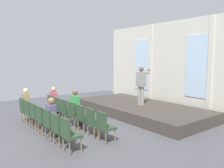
# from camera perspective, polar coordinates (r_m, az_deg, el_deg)

# --- Properties ---
(ground_plane) EXTENTS (14.05, 14.05, 0.00)m
(ground_plane) POSITION_cam_1_polar(r_m,az_deg,el_deg) (8.26, -11.75, -11.11)
(ground_plane) COLOR #4C4C51
(rear_partition) EXTENTS (8.12, 0.14, 4.18)m
(rear_partition) POSITION_cam_1_polar(r_m,az_deg,el_deg) (11.31, 13.49, 4.35)
(rear_partition) COLOR beige
(rear_partition) RESTS_ON ground
(stage_platform) EXTENTS (6.13, 2.88, 0.43)m
(stage_platform) POSITION_cam_1_polar(r_m,az_deg,el_deg) (10.28, 7.01, -6.28)
(stage_platform) COLOR #3F3833
(stage_platform) RESTS_ON ground
(speaker) EXTENTS (0.50, 0.69, 1.67)m
(speaker) POSITION_cam_1_polar(r_m,az_deg,el_deg) (9.99, 7.32, 0.25)
(speaker) COLOR gray
(speaker) RESTS_ON stage_platform
(mic_stand) EXTENTS (0.28, 0.28, 1.55)m
(mic_stand) POSITION_cam_1_polar(r_m,az_deg,el_deg) (10.44, 7.28, -3.00)
(mic_stand) COLOR black
(mic_stand) RESTS_ON stage_platform
(chair_r0_c0) EXTENTS (0.46, 0.44, 0.94)m
(chair_r0_c0) POSITION_cam_1_polar(r_m,az_deg,el_deg) (9.92, -14.51, -5.03)
(chair_r0_c0) COLOR olive
(chair_r0_c0) RESTS_ON ground
(audience_r0_c0) EXTENTS (0.36, 0.39, 1.29)m
(audience_r0_c0) POSITION_cam_1_polar(r_m,az_deg,el_deg) (9.92, -14.10, -3.94)
(audience_r0_c0) COLOR #2D2D33
(audience_r0_c0) RESTS_ON ground
(chair_r0_c1) EXTENTS (0.46, 0.44, 0.94)m
(chair_r0_c1) POSITION_cam_1_polar(r_m,az_deg,el_deg) (9.37, -13.02, -5.67)
(chair_r0_c1) COLOR olive
(chair_r0_c1) RESTS_ON ground
(chair_r0_c2) EXTENTS (0.46, 0.44, 0.94)m
(chair_r0_c2) POSITION_cam_1_polar(r_m,az_deg,el_deg) (8.82, -11.33, -6.37)
(chair_r0_c2) COLOR olive
(chair_r0_c2) RESTS_ON ground
(chair_r0_c3) EXTENTS (0.46, 0.44, 0.94)m
(chair_r0_c3) POSITION_cam_1_polar(r_m,az_deg,el_deg) (8.29, -9.41, -7.17)
(chair_r0_c3) COLOR olive
(chair_r0_c3) RESTS_ON ground
(audience_r0_c3) EXTENTS (0.36, 0.39, 1.38)m
(audience_r0_c3) POSITION_cam_1_polar(r_m,az_deg,el_deg) (8.27, -8.96, -5.56)
(audience_r0_c3) COLOR #2D2D33
(audience_r0_c3) RESTS_ON ground
(chair_r0_c4) EXTENTS (0.46, 0.44, 0.94)m
(chair_r0_c4) POSITION_cam_1_polar(r_m,az_deg,el_deg) (7.77, -7.23, -8.06)
(chair_r0_c4) COLOR olive
(chair_r0_c4) RESTS_ON ground
(chair_r0_c5) EXTENTS (0.46, 0.44, 0.94)m
(chair_r0_c5) POSITION_cam_1_polar(r_m,az_deg,el_deg) (7.26, -4.73, -9.06)
(chair_r0_c5) COLOR olive
(chair_r0_c5) RESTS_ON ground
(chair_r0_c6) EXTENTS (0.46, 0.44, 0.94)m
(chair_r0_c6) POSITION_cam_1_polar(r_m,az_deg,el_deg) (6.77, -1.84, -10.19)
(chair_r0_c6) COLOR olive
(chair_r0_c6) RESTS_ON ground
(chair_r1_c0) EXTENTS (0.46, 0.44, 0.94)m
(chair_r1_c0) POSITION_cam_1_polar(r_m,az_deg,el_deg) (9.54, -20.87, -5.71)
(chair_r1_c0) COLOR olive
(chair_r1_c0) RESTS_ON ground
(audience_r1_c0) EXTENTS (0.36, 0.39, 1.33)m
(audience_r1_c0) POSITION_cam_1_polar(r_m,az_deg,el_deg) (9.52, -20.45, -4.46)
(audience_r1_c0) COLOR #2D2D33
(audience_r1_c0) RESTS_ON ground
(chair_r1_c1) EXTENTS (0.46, 0.44, 0.94)m
(chair_r1_c1) POSITION_cam_1_polar(r_m,az_deg,el_deg) (8.96, -19.71, -6.43)
(chair_r1_c1) COLOR olive
(chair_r1_c1) RESTS_ON ground
(chair_r1_c2) EXTENTS (0.46, 0.44, 0.94)m
(chair_r1_c2) POSITION_cam_1_polar(r_m,az_deg,el_deg) (8.39, -18.39, -7.24)
(chair_r1_c2) COLOR olive
(chair_r1_c2) RESTS_ON ground
(chair_r1_c3) EXTENTS (0.46, 0.44, 0.94)m
(chair_r1_c3) POSITION_cam_1_polar(r_m,az_deg,el_deg) (7.83, -16.88, -8.17)
(chair_r1_c3) COLOR olive
(chair_r1_c3) RESTS_ON ground
(chair_r1_c4) EXTENTS (0.46, 0.44, 0.94)m
(chair_r1_c4) POSITION_cam_1_polar(r_m,az_deg,el_deg) (7.28, -15.12, -9.24)
(chair_r1_c4) COLOR olive
(chair_r1_c4) RESTS_ON ground
(audience_r1_c4) EXTENTS (0.36, 0.39, 1.30)m
(audience_r1_c4) POSITION_cam_1_polar(r_m,az_deg,el_deg) (7.26, -14.56, -7.73)
(audience_r1_c4) COLOR #2D2D33
(audience_r1_c4) RESTS_ON ground
(chair_r1_c5) EXTENTS (0.46, 0.44, 0.94)m
(chair_r1_c5) POSITION_cam_1_polar(r_m,az_deg,el_deg) (6.73, -13.06, -10.46)
(chair_r1_c5) COLOR olive
(chair_r1_c5) RESTS_ON ground
(chair_r1_c6) EXTENTS (0.46, 0.44, 0.94)m
(chair_r1_c6) POSITION_cam_1_polar(r_m,az_deg,el_deg) (6.20, -10.62, -11.88)
(chair_r1_c6) COLOR olive
(chair_r1_c6) RESTS_ON ground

